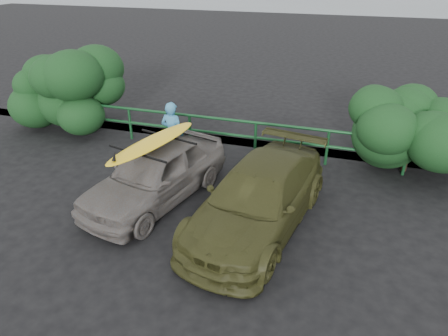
# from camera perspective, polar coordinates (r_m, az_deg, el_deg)

# --- Properties ---
(ground) EXTENTS (80.00, 80.00, 0.00)m
(ground) POSITION_cam_1_polar(r_m,az_deg,el_deg) (7.96, -11.54, -12.28)
(ground) COLOR black
(guardrail) EXTENTS (14.00, 0.08, 1.04)m
(guardrail) POSITION_cam_1_polar(r_m,az_deg,el_deg) (11.65, -0.30, 4.81)
(guardrail) COLOR #144621
(guardrail) RESTS_ON ground
(shrub_left) EXTENTS (3.20, 2.40, 2.44)m
(shrub_left) POSITION_cam_1_polar(r_m,az_deg,el_deg) (13.88, -19.31, 10.12)
(shrub_left) COLOR #163E19
(shrub_left) RESTS_ON ground
(shrub_right) EXTENTS (3.20, 2.40, 1.97)m
(shrub_right) POSITION_cam_1_polar(r_m,az_deg,el_deg) (11.60, 24.85, 4.54)
(shrub_right) COLOR #163E19
(shrub_right) RESTS_ON ground
(sedan) EXTENTS (2.56, 4.30, 1.37)m
(sedan) POSITION_cam_1_polar(r_m,az_deg,el_deg) (9.30, -9.70, -0.72)
(sedan) COLOR #655E5A
(sedan) RESTS_ON ground
(olive_vehicle) EXTENTS (2.67, 4.87, 1.34)m
(olive_vehicle) POSITION_cam_1_polar(r_m,az_deg,el_deg) (8.30, 4.92, -4.26)
(olive_vehicle) COLOR #3A3B1A
(olive_vehicle) RESTS_ON ground
(man) EXTENTS (0.68, 0.48, 1.77)m
(man) POSITION_cam_1_polar(r_m,az_deg,el_deg) (10.86, -7.36, 4.90)
(man) COLOR teal
(man) RESTS_ON ground
(roof_rack) EXTENTS (1.82, 1.47, 0.05)m
(roof_rack) POSITION_cam_1_polar(r_m,az_deg,el_deg) (8.99, -10.06, 3.29)
(roof_rack) COLOR black
(roof_rack) RESTS_ON sedan
(surfboard) EXTENTS (1.25, 2.85, 0.08)m
(surfboard) POSITION_cam_1_polar(r_m,az_deg,el_deg) (8.96, -10.09, 3.68)
(surfboard) COLOR yellow
(surfboard) RESTS_ON roof_rack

